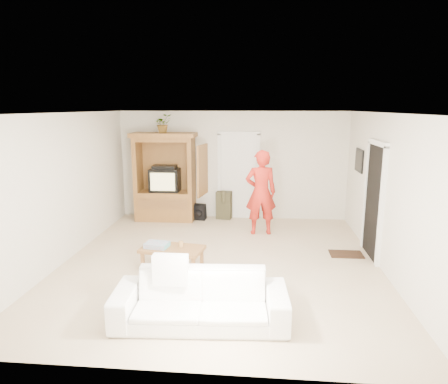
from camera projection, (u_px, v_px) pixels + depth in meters
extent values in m
plane|color=tan|center=(220.00, 263.00, 7.05)|extent=(6.00, 6.00, 0.00)
plane|color=white|center=(220.00, 113.00, 6.50)|extent=(6.00, 6.00, 0.00)
plane|color=silver|center=(233.00, 165.00, 9.70)|extent=(5.50, 0.00, 5.50)
plane|color=silver|center=(189.00, 254.00, 3.86)|extent=(5.50, 0.00, 5.50)
plane|color=silver|center=(65.00, 188.00, 7.02)|extent=(0.00, 6.00, 6.00)
plane|color=silver|center=(387.00, 194.00, 6.53)|extent=(0.00, 6.00, 6.00)
cube|color=#96622E|center=(166.00, 205.00, 9.70)|extent=(1.40, 0.60, 0.70)
cube|color=#96622E|center=(138.00, 166.00, 9.56)|extent=(0.10, 0.60, 1.20)
cube|color=#96622E|center=(192.00, 167.00, 9.44)|extent=(0.10, 0.60, 1.20)
cube|color=#96622E|center=(167.00, 165.00, 9.76)|extent=(1.40, 0.06, 1.20)
cube|color=#96622E|center=(164.00, 139.00, 9.36)|extent=(1.40, 0.60, 0.10)
cube|color=#96622E|center=(164.00, 135.00, 9.34)|extent=(1.52, 0.68, 0.10)
cube|color=#96622E|center=(202.00, 170.00, 8.95)|extent=(0.16, 0.67, 1.15)
cube|color=black|center=(165.00, 180.00, 9.60)|extent=(0.70, 0.52, 0.55)
cube|color=tan|center=(163.00, 182.00, 9.33)|extent=(0.58, 0.02, 0.42)
cube|color=black|center=(165.00, 167.00, 9.50)|extent=(0.55, 0.35, 0.08)
cube|color=#9A6635|center=(163.00, 204.00, 9.40)|extent=(1.19, 0.03, 0.25)
cube|color=white|center=(239.00, 177.00, 9.71)|extent=(0.85, 0.05, 2.04)
cube|color=black|center=(374.00, 202.00, 7.18)|extent=(0.05, 0.90, 2.04)
cube|color=black|center=(359.00, 160.00, 8.32)|extent=(0.03, 0.60, 0.48)
cube|color=#382316|center=(346.00, 254.00, 7.43)|extent=(0.60, 0.40, 0.02)
imported|color=#4C7238|center=(163.00, 124.00, 9.27)|extent=(0.51, 0.49, 0.43)
imported|color=red|center=(261.00, 192.00, 8.49)|extent=(0.72, 0.53, 1.82)
imported|color=white|center=(201.00, 299.00, 5.04)|extent=(2.23, 0.99, 0.64)
cube|color=#9A6635|center=(172.00, 249.00, 6.70)|extent=(1.11, 0.73, 0.06)
cube|color=#9A6635|center=(143.00, 262.00, 6.65)|extent=(0.06, 0.06, 0.33)
cube|color=#9A6635|center=(154.00, 253.00, 7.06)|extent=(0.06, 0.06, 0.33)
cube|color=#9A6635|center=(193.00, 267.00, 6.42)|extent=(0.06, 0.06, 0.33)
cube|color=#9A6635|center=(202.00, 258.00, 6.83)|extent=(0.06, 0.06, 0.33)
cube|color=#CF4564|center=(157.00, 245.00, 6.71)|extent=(0.42, 0.33, 0.08)
cylinder|color=tan|center=(181.00, 244.00, 6.72)|extent=(0.08, 0.08, 0.10)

